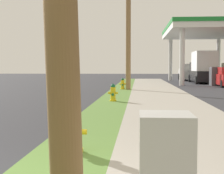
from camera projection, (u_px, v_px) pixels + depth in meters
fire_hydrant_nearest at (75, 133)px, 5.92m from camera, size 0.42×0.38×0.74m
fire_hydrant_second at (113, 94)px, 14.85m from camera, size 0.42×0.38×0.74m
fire_hydrant_third at (123, 84)px, 22.92m from camera, size 0.42×0.37×0.74m
utility_pole_midground at (128, 9)px, 22.33m from camera, size 1.36×0.56×10.19m
utility_cabinet at (166, 170)px, 3.34m from camera, size 0.56×0.62×1.00m
truck_white_at_forecourt at (190, 73)px, 41.97m from camera, size 2.19×5.43×1.97m
truck_black_at_far_bay at (203, 68)px, 34.59m from camera, size 2.24×6.44×3.11m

